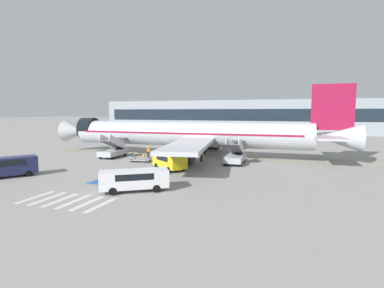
{
  "coord_description": "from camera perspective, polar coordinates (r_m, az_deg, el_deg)",
  "views": [
    {
      "loc": [
        13.7,
        -40.42,
        6.57
      ],
      "look_at": [
        -0.36,
        -0.02,
        1.95
      ],
      "focal_mm": 28.0,
      "sensor_mm": 36.0,
      "label": 1
    }
  ],
  "objects": [
    {
      "name": "ground_plane",
      "position": [
        43.18,
        0.46,
        -2.59
      ],
      "size": [
        600.0,
        600.0,
        0.0
      ],
      "primitive_type": "plane",
      "color": "gray"
    },
    {
      "name": "apron_leadline_yellow",
      "position": [
        44.54,
        -1.04,
        -2.31
      ],
      "size": [
        79.29,
        2.42,
        0.01
      ],
      "primitive_type": "cube",
      "rotation": [
        0.0,
        0.0,
        1.6
      ],
      "color": "gold",
      "rests_on": "ground_plane"
    },
    {
      "name": "apron_stand_patch_blue",
      "position": [
        31.08,
        -10.74,
        -6.14
      ],
      "size": [
        5.83,
        8.19,
        0.01
      ],
      "primitive_type": "cube",
      "color": "#2856A8",
      "rests_on": "ground_plane"
    },
    {
      "name": "apron_walkway_bar_0",
      "position": [
        26.43,
        -27.6,
        -8.94
      ],
      "size": [
        0.44,
        3.6,
        0.01
      ],
      "primitive_type": "cube",
      "color": "silver",
      "rests_on": "ground_plane"
    },
    {
      "name": "apron_walkway_bar_1",
      "position": [
        25.59,
        -25.73,
        -9.33
      ],
      "size": [
        0.44,
        3.6,
        0.01
      ],
      "primitive_type": "cube",
      "color": "silver",
      "rests_on": "ground_plane"
    },
    {
      "name": "apron_walkway_bar_2",
      "position": [
        24.78,
        -23.74,
        -9.74
      ],
      "size": [
        0.44,
        3.6,
        0.01
      ],
      "primitive_type": "cube",
      "color": "silver",
      "rests_on": "ground_plane"
    },
    {
      "name": "apron_walkway_bar_3",
      "position": [
        24.0,
        -21.6,
        -10.16
      ],
      "size": [
        0.44,
        3.6,
        0.01
      ],
      "primitive_type": "cube",
      "color": "silver",
      "rests_on": "ground_plane"
    },
    {
      "name": "apron_walkway_bar_4",
      "position": [
        23.26,
        -19.32,
        -10.59
      ],
      "size": [
        0.44,
        3.6,
        0.01
      ],
      "primitive_type": "cube",
      "color": "silver",
      "rests_on": "ground_plane"
    },
    {
      "name": "apron_walkway_bar_5",
      "position": [
        22.55,
        -16.89,
        -11.04
      ],
      "size": [
        0.44,
        3.6,
        0.01
      ],
      "primitive_type": "cube",
      "color": "silver",
      "rests_on": "ground_plane"
    },
    {
      "name": "airliner",
      "position": [
        43.97,
        -0.21,
        1.84
      ],
      "size": [
        44.85,
        34.56,
        10.08
      ],
      "rotation": [
        0.0,
        0.0,
        1.6
      ],
      "color": "#B7BCC4",
      "rests_on": "ground_plane"
    },
    {
      "name": "boarding_stairs_forward",
      "position": [
        44.66,
        -14.77,
        -1.3
      ],
      "size": [
        2.33,
        5.28,
        3.52
      ],
      "rotation": [
        0.0,
        0.0,
        0.03
      ],
      "color": "#ADB2BA",
      "rests_on": "ground_plane"
    },
    {
      "name": "boarding_stairs_aft",
      "position": [
        38.29,
        8.19,
        -2.36
      ],
      "size": [
        2.33,
        5.28,
        3.6
      ],
      "rotation": [
        0.0,
        0.0,
        0.03
      ],
      "color": "#ADB2BA",
      "rests_on": "ground_plane"
    },
    {
      "name": "fuel_tanker",
      "position": [
        67.73,
        14.15,
        1.78
      ],
      "size": [
        2.88,
        9.71,
        3.22
      ],
      "rotation": [
        0.0,
        0.0,
        -0.03
      ],
      "color": "#38383D",
      "rests_on": "ground_plane"
    },
    {
      "name": "service_van_0",
      "position": [
        34.19,
        -4.32,
        -3.08
      ],
      "size": [
        4.92,
        4.36,
        1.78
      ],
      "rotation": [
        0.0,
        0.0,
        0.93
      ],
      "color": "yellow",
      "rests_on": "ground_plane"
    },
    {
      "name": "service_van_1",
      "position": [
        25.36,
        -10.96,
        -6.44
      ],
      "size": [
        5.67,
        4.63,
        1.77
      ],
      "rotation": [
        0.0,
        0.0,
        2.16
      ],
      "color": "silver",
      "rests_on": "ground_plane"
    },
    {
      "name": "service_van_2",
      "position": [
        35.33,
        -31.31,
        -3.46
      ],
      "size": [
        4.15,
        4.97,
        2.02
      ],
      "rotation": [
        0.0,
        0.0,
        2.55
      ],
      "color": "#1E234C",
      "rests_on": "ground_plane"
    },
    {
      "name": "baggage_cart",
      "position": [
        40.08,
        -9.72,
        -2.99
      ],
      "size": [
        2.78,
        1.84,
        0.87
      ],
      "rotation": [
        0.0,
        0.0,
        4.85
      ],
      "color": "gray",
      "rests_on": "ground_plane"
    },
    {
      "name": "ground_crew_0",
      "position": [
        38.25,
        -0.74,
        -2.33
      ],
      "size": [
        0.36,
        0.48,
        1.62
      ],
      "rotation": [
        0.0,
        0.0,
        4.38
      ],
      "color": "black",
      "rests_on": "ground_plane"
    },
    {
      "name": "ground_crew_1",
      "position": [
        43.29,
        -8.33,
        -1.32
      ],
      "size": [
        0.49,
        0.41,
        1.7
      ],
      "rotation": [
        0.0,
        0.0,
        3.67
      ],
      "color": "black",
      "rests_on": "ground_plane"
    },
    {
      "name": "ground_crew_2",
      "position": [
        39.33,
        1.8,
        -1.93
      ],
      "size": [
        0.46,
        0.29,
        1.78
      ],
      "rotation": [
        0.0,
        0.0,
        2.99
      ],
      "color": "#191E38",
      "rests_on": "ground_plane"
    },
    {
      "name": "traffic_cone_0",
      "position": [
        44.2,
        -9.21,
        -2.11
      ],
      "size": [
        0.49,
        0.49,
        0.54
      ],
      "color": "orange",
      "rests_on": "ground_plane"
    },
    {
      "name": "terminal_building",
      "position": [
        98.71,
        14.58,
        5.12
      ],
      "size": [
        111.49,
        12.1,
        10.2
      ],
      "color": "#89939E",
      "rests_on": "ground_plane"
    }
  ]
}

